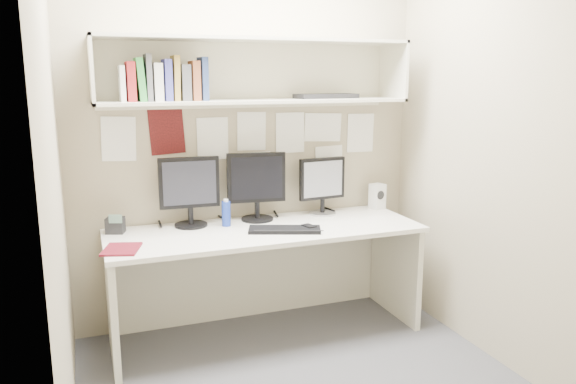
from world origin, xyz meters
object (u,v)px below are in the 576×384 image
object	(u,v)px
desk	(266,281)
monitor_center	(256,184)
monitor_right	(322,183)
speaker	(377,196)
keyboard	(285,230)
maroon_notebook	(122,249)
monitor_left	(189,189)
desk_phone	(115,225)

from	to	relation	value
desk	monitor_center	distance (m)	0.65
monitor_right	monitor_center	bearing A→B (deg)	174.93
desk	speaker	world-z (taller)	speaker
keyboard	maroon_notebook	distance (m)	0.99
monitor_center	monitor_left	bearing A→B (deg)	-172.16
desk	speaker	distance (m)	1.07
monitor_left	monitor_right	xyz separation A→B (m)	(0.93, 0.00, -0.02)
monitor_left	keyboard	world-z (taller)	monitor_left
maroon_notebook	monitor_right	bearing A→B (deg)	32.62
monitor_left	desk_phone	world-z (taller)	monitor_left
speaker	desk_phone	xyz separation A→B (m)	(-1.85, -0.02, -0.04)
monitor_left	maroon_notebook	size ratio (longest dim) A/B	1.95
desk	keyboard	bearing A→B (deg)	-53.49
maroon_notebook	speaker	bearing A→B (deg)	29.15
monitor_left	speaker	xyz separation A→B (m)	(1.38, 0.01, -0.15)
monitor_left	monitor_center	world-z (taller)	monitor_center
monitor_right	keyboard	xyz separation A→B (m)	(-0.40, -0.34, -0.21)
desk	maroon_notebook	size ratio (longest dim) A/B	8.65
monitor_right	maroon_notebook	bearing A→B (deg)	-169.47
monitor_left	maroon_notebook	bearing A→B (deg)	-137.35
monitor_center	speaker	size ratio (longest dim) A/B	2.49
monitor_center	speaker	distance (m)	0.94
monitor_left	desk_phone	bearing A→B (deg)	-176.37
maroon_notebook	desk_phone	bearing A→B (deg)	108.04
maroon_notebook	desk_phone	xyz separation A→B (m)	(-0.01, 0.38, 0.04)
desk	monitor_right	world-z (taller)	monitor_right
speaker	maroon_notebook	size ratio (longest dim) A/B	0.80
monitor_right	maroon_notebook	xyz separation A→B (m)	(-1.40, -0.39, -0.22)
monitor_center	keyboard	world-z (taller)	monitor_center
speaker	monitor_center	bearing A→B (deg)	166.96
monitor_right	desk	bearing A→B (deg)	-161.15
speaker	desk_phone	size ratio (longest dim) A/B	1.42
monitor_right	maroon_notebook	distance (m)	1.47
keyboard	desk	bearing A→B (deg)	146.87
monitor_center	maroon_notebook	xyz separation A→B (m)	(-0.91, -0.39, -0.24)
monitor_right	speaker	size ratio (longest dim) A/B	2.17
monitor_right	monitor_left	bearing A→B (deg)	174.92
monitor_center	desk_phone	world-z (taller)	monitor_center
monitor_left	monitor_right	distance (m)	0.93
monitor_center	monitor_right	distance (m)	0.48
desk_phone	monitor_left	bearing A→B (deg)	20.29
monitor_right	keyboard	distance (m)	0.57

